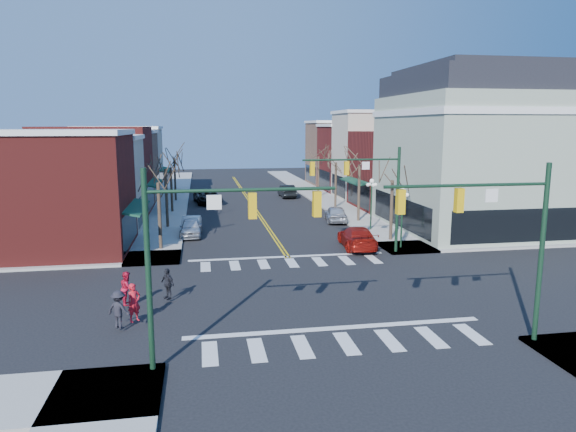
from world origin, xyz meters
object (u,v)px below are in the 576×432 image
car_right_mid (336,214)px  car_right_far (287,191)px  car_left_near (191,227)px  pedestrian_red_a (134,303)px  lamppost_midblock (371,195)px  victorian_corner (471,149)px  pedestrian_dark_b (119,309)px  car_left_mid (191,225)px  pedestrian_red_b (127,288)px  car_left_far (208,196)px  pedestrian_dark_a (168,283)px  lamppost_corner (402,208)px  car_right_near (357,237)px

car_right_mid → car_right_far: car_right_far is taller
car_left_near → car_right_far: (11.20, 20.91, 0.06)m
pedestrian_red_a → lamppost_midblock: bearing=6.2°
victorian_corner → lamppost_midblock: victorian_corner is taller
victorian_corner → pedestrian_dark_b: bearing=-145.0°
car_left_mid → pedestrian_red_b: bearing=-95.0°
car_left_far → pedestrian_red_a: bearing=-103.3°
car_right_mid → pedestrian_dark_a: (-13.70, -19.34, 0.18)m
lamppost_corner → car_right_near: size_ratio=0.82×
car_right_far → pedestrian_dark_b: size_ratio=2.80×
car_left_mid → car_right_far: car_right_far is taller
lamppost_midblock → pedestrian_dark_a: bearing=-136.1°
lamppost_midblock → car_left_near: size_ratio=1.06×
lamppost_midblock → car_left_far: bearing=126.1°
pedestrian_red_b → lamppost_midblock: bearing=-52.1°
lamppost_midblock → car_right_mid: 5.29m
lamppost_corner → pedestrian_dark_a: 17.74m
car_left_near → pedestrian_dark_b: pedestrian_dark_b is taller
lamppost_midblock → victorian_corner: bearing=-3.4°
lamppost_corner → pedestrian_dark_a: bearing=-151.6°
lamppost_midblock → pedestrian_red_b: (-17.34, -15.40, -2.01)m
car_right_mid → pedestrian_dark_b: bearing=63.4°
victorian_corner → pedestrian_dark_b: victorian_corner is taller
lamppost_midblock → pedestrian_dark_a: (-15.50, -14.89, -2.04)m
lamppost_midblock → car_right_far: bearing=99.1°
car_right_mid → pedestrian_dark_b: size_ratio=2.67×
lamppost_corner → pedestrian_red_b: bearing=-152.8°
lamppost_midblock → lamppost_corner: bearing=-90.0°
pedestrian_dark_b → victorian_corner: bearing=-116.6°
lamppost_corner → car_right_far: (-3.40, 27.83, -2.21)m
pedestrian_dark_b → car_left_mid: bearing=-69.3°
pedestrian_red_a → pedestrian_red_b: (-0.58, 2.30, -0.05)m
pedestrian_dark_a → pedestrian_red_a: bearing=-65.0°
lamppost_corner → car_left_near: (-14.60, 6.92, -2.27)m
car_left_mid → lamppost_midblock: bearing=-1.5°
victorian_corner → pedestrian_dark_a: (-23.80, -14.39, -5.74)m
car_right_near → pedestrian_dark_a: pedestrian_dark_a is taller
pedestrian_dark_b → car_right_mid: bearing=-95.7°
car_left_far → pedestrian_dark_b: size_ratio=3.49×
car_left_near → pedestrian_red_b: size_ratio=2.54×
car_left_near → car_left_mid: 1.05m
car_right_near → pedestrian_dark_a: (-12.60, -9.33, 0.16)m
car_right_far → pedestrian_red_a: 41.26m
car_left_near → car_right_mid: 13.42m
pedestrian_dark_a → car_right_mid: bearing=103.8°
pedestrian_dark_b → car_right_near: bearing=-109.9°
car_right_mid → pedestrian_red_b: size_ratio=2.72×
pedestrian_red_b → pedestrian_dark_b: pedestrian_dark_b is taller
victorian_corner → lamppost_midblock: 9.10m
victorian_corner → lamppost_corner: size_ratio=3.29×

